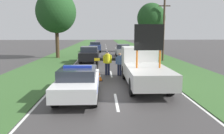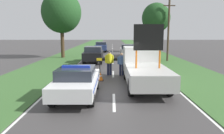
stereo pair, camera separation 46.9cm
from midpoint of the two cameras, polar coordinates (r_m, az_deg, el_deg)
name	(u,v)px [view 1 (the left image)]	position (r m, az deg, el deg)	size (l,w,h in m)	color
ground_plane	(114,91)	(11.28, -0.57, -6.31)	(160.00, 160.00, 0.00)	#3D3A3A
lane_markings	(108,57)	(26.93, -1.58, 2.66)	(6.77, 64.26, 0.01)	silver
grass_verge_left	(68,54)	(31.46, -11.96, 3.40)	(4.35, 120.00, 0.03)	#38602D
grass_verge_right	(146,53)	(31.57, 8.58, 3.51)	(4.35, 120.00, 0.03)	#38602D
police_car	(78,81)	(10.24, -10.08, -3.73)	(1.83, 4.59, 1.50)	white
work_truck	(143,67)	(12.60, 7.06, 0.06)	(2.07, 5.95, 3.38)	white
road_barrier	(111,61)	(16.09, -1.20, 1.60)	(2.40, 0.08, 1.11)	black
police_officer	(107,61)	(15.35, -2.09, 1.61)	(0.61, 0.39, 1.69)	#191E38
pedestrian_civilian	(120,62)	(15.21, 1.13, 1.26)	(0.57, 0.36, 1.59)	#191E38
traffic_cone_near_police	(99,77)	(13.65, -4.27, -2.51)	(0.38, 0.38, 0.53)	black
traffic_cone_centre_front	(145,71)	(15.50, 7.66, -1.00)	(0.45, 0.45, 0.62)	black
queued_car_sedan_black	(89,54)	(21.83, -6.52, 3.32)	(1.80, 4.15, 1.61)	black
queued_car_van_white	(123,50)	(27.66, 2.31, 4.42)	(1.73, 4.04, 1.51)	silver
queued_car_hatch_blue	(95,47)	(34.23, -4.74, 5.34)	(1.73, 4.45, 1.54)	navy
roadside_tree_near_left	(151,18)	(24.84, 9.65, 12.43)	(3.07, 3.07, 6.17)	#42301E
roadside_tree_near_right	(56,12)	(26.68, -14.90, 13.68)	(4.58, 4.58, 7.72)	#42301E
roadside_tree_mid_left	(150,16)	(34.24, 9.38, 13.09)	(3.18, 3.18, 7.22)	#42301E
utility_pole	(164,30)	(23.56, 12.79, 9.48)	(1.20, 0.20, 6.30)	#473828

